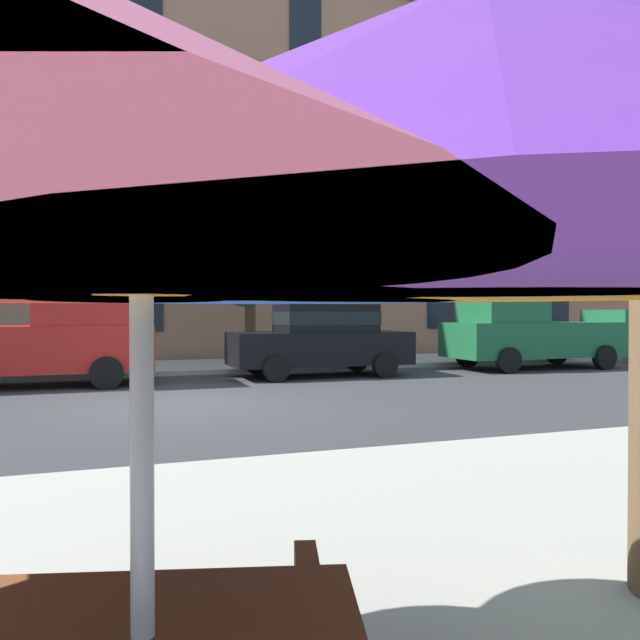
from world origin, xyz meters
The scene contains 8 objects.
ground_plane centered at (0.00, 0.00, 0.00)m, with size 120.00×120.00×0.00m, color #38383A.
sidewalk_far centered at (0.00, 6.80, 0.06)m, with size 56.00×3.60×0.12m, color #B2ADA3.
apartment_building centered at (0.00, 14.99, 8.00)m, with size 46.68×12.08×16.00m.
pickup_red centered at (-2.51, 3.70, 1.03)m, with size 5.10×2.12×2.20m.
sedan_black centered at (3.87, 3.70, 0.95)m, with size 4.40×1.98×1.78m.
pickup_green centered at (10.02, 3.70, 1.03)m, with size 5.10×2.12×2.20m.
street_tree_middle centered at (2.59, 6.66, 2.66)m, with size 1.79×2.06×3.71m.
patio_umbrella centered at (-1.16, -9.00, 1.88)m, with size 3.46×3.22×2.19m.
Camera 1 is at (-1.25, -10.61, 1.59)m, focal length 34.56 mm.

